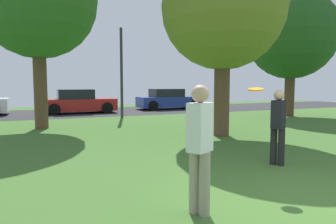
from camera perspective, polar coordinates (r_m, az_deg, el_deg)
ground_plane at (r=5.13m, az=26.10°, el=-14.77°), size 44.00×44.00×0.00m
road_strip at (r=19.53m, az=-12.23°, el=0.07°), size 44.00×6.40×0.01m
birch_tree_lone at (r=17.77m, az=21.83°, el=13.10°), size 4.63×4.63×6.60m
maple_tree_far at (r=10.56m, az=10.14°, el=18.32°), size 3.98×3.98×6.14m
person_thrower at (r=6.85m, az=19.66°, el=-2.16°), size 0.39×0.35×1.58m
person_catcher at (r=4.02m, az=5.89°, el=-5.85°), size 0.39×0.35×1.69m
frisbee_disc at (r=5.60m, az=15.90°, el=4.05°), size 0.38×0.38×0.06m
parked_car_red at (r=18.89m, az=-16.18°, el=1.74°), size 4.15×1.96×1.40m
parked_car_blue at (r=21.15m, az=0.13°, el=2.28°), size 4.32×1.96×1.38m
street_lamp_post at (r=15.83m, az=-8.58°, el=7.10°), size 0.14×0.14×4.50m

